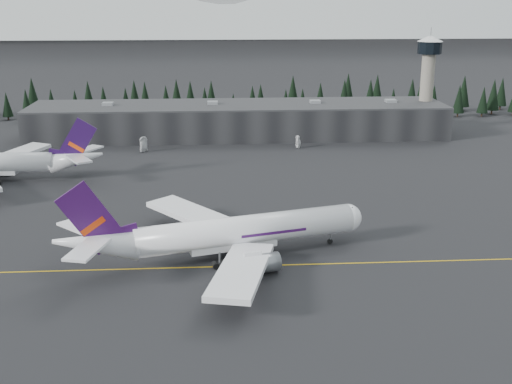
{
  "coord_description": "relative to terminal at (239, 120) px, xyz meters",
  "views": [
    {
      "loc": [
        -9.29,
        -122.36,
        52.8
      ],
      "look_at": [
        0.0,
        20.0,
        9.0
      ],
      "focal_mm": 45.0,
      "sensor_mm": 36.0,
      "label": 1
    }
  ],
  "objects": [
    {
      "name": "treeline",
      "position": [
        0.0,
        37.0,
        1.2
      ],
      "size": [
        360.0,
        20.0,
        15.0
      ],
      "primitive_type": "cube",
      "color": "black",
      "rests_on": "ground"
    },
    {
      "name": "jet_main",
      "position": [
        -8.71,
        -122.62,
        -0.81
      ],
      "size": [
        64.91,
        59.01,
        19.48
      ],
      "rotation": [
        0.0,
        0.0,
        0.27
      ],
      "color": "white",
      "rests_on": "ground"
    },
    {
      "name": "terminal",
      "position": [
        0.0,
        0.0,
        0.0
      ],
      "size": [
        160.0,
        30.0,
        12.6
      ],
      "color": "black",
      "rests_on": "ground"
    },
    {
      "name": "gse_vehicle_a",
      "position": [
        -34.51,
        -25.17,
        -5.53
      ],
      "size": [
        4.95,
        6.12,
        1.55
      ],
      "primitive_type": "imported",
      "rotation": [
        0.0,
        0.0,
        0.51
      ],
      "color": "silver",
      "rests_on": "ground"
    },
    {
      "name": "control_tower",
      "position": [
        75.0,
        3.0,
        17.11
      ],
      "size": [
        10.0,
        10.0,
        37.7
      ],
      "color": "gray",
      "rests_on": "ground"
    },
    {
      "name": "ground",
      "position": [
        0.0,
        -125.0,
        -6.3
      ],
      "size": [
        1400.0,
        1400.0,
        0.0
      ],
      "primitive_type": "plane",
      "color": "black",
      "rests_on": "ground"
    },
    {
      "name": "mountain_ridge",
      "position": [
        0.0,
        875.0,
        -6.3
      ],
      "size": [
        4400.0,
        900.0,
        420.0
      ],
      "primitive_type": null,
      "color": "white",
      "rests_on": "ground"
    },
    {
      "name": "taxiline",
      "position": [
        0.0,
        -127.0,
        -6.29
      ],
      "size": [
        400.0,
        0.4,
        0.02
      ],
      "primitive_type": "cube",
      "color": "gold",
      "rests_on": "ground"
    },
    {
      "name": "gse_vehicle_b",
      "position": [
        20.72,
        -22.57,
        -5.51
      ],
      "size": [
        4.98,
        3.54,
        1.58
      ],
      "primitive_type": "imported",
      "rotation": [
        0.0,
        0.0,
        -1.16
      ],
      "color": "white",
      "rests_on": "ground"
    }
  ]
}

